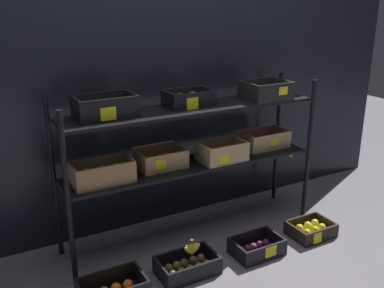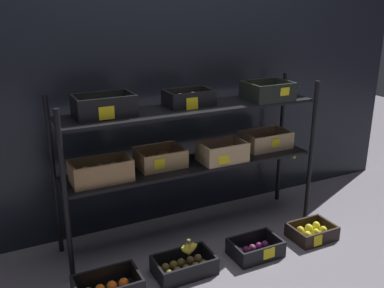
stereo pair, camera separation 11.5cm
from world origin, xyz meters
name	(u,v)px [view 1 (the left image)]	position (x,y,z in m)	size (l,w,h in m)	color
ground_plane	(192,233)	(0.00, 0.00, 0.00)	(10.00, 10.00, 0.00)	slate
storefront_wall	(167,70)	(0.00, 0.38, 1.14)	(4.21, 0.12, 2.29)	black
display_rack	(191,137)	(-0.01, 0.01, 0.74)	(1.93, 0.40, 1.09)	black
crate_ground_kiwi	(187,267)	(-0.26, -0.42, 0.04)	(0.38, 0.23, 0.11)	black
crate_ground_plum	(257,248)	(0.25, -0.45, 0.04)	(0.34, 0.23, 0.11)	black
crate_ground_lemon	(311,230)	(0.74, -0.44, 0.04)	(0.31, 0.24, 0.10)	black
banana_bunch_loose	(192,249)	(-0.23, -0.42, 0.16)	(0.13, 0.04, 0.11)	brown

